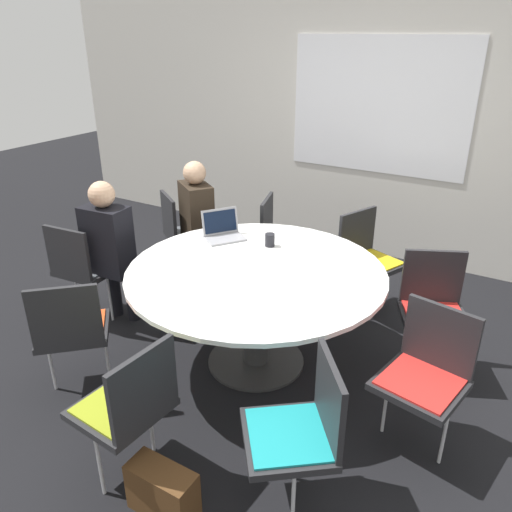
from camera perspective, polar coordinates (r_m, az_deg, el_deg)
ground_plane at (r=3.77m, az=0.00°, el=-11.95°), size 16.00×16.00×0.00m
wall_back at (r=5.30m, az=13.68°, el=14.20°), size 8.00×0.07×2.70m
conference_table at (r=3.44m, az=0.00°, el=-3.68°), size 1.76×1.76×0.76m
chair_0 at (r=4.77m, az=-8.34°, el=3.06°), size 0.60×0.60×0.86m
chair_1 at (r=4.26m, az=-19.26°, el=-0.84°), size 0.48×0.46×0.86m
chair_2 at (r=3.41m, az=-20.38°, el=-7.54°), size 0.61×0.61×0.86m
chair_3 at (r=2.71m, az=-14.32°, el=-15.85°), size 0.45×0.47×0.86m
chair_4 at (r=2.52m, az=5.25°, el=-18.71°), size 0.60×0.61×0.86m
chair_5 at (r=3.00m, az=18.92°, el=-12.12°), size 0.52×0.50×0.86m
chair_6 at (r=3.66m, az=19.64°, el=-5.19°), size 0.58×0.57×0.86m
chair_7 at (r=4.30m, az=12.55°, el=0.26°), size 0.56×0.57×0.86m
chair_8 at (r=4.58m, az=2.78°, el=2.38°), size 0.53×0.54×0.86m
person_0 at (r=4.51m, az=-6.60°, el=4.50°), size 0.42×0.39×1.21m
person_1 at (r=4.08m, az=-16.40°, el=1.42°), size 0.38×0.28×1.21m
laptop at (r=3.89m, az=-3.82°, el=2.90°), size 0.35×0.37×0.21m
coffee_cup at (r=3.72m, az=1.59°, el=1.85°), size 0.07×0.07×0.10m
handbag at (r=2.79m, az=-10.62°, el=-24.91°), size 0.36×0.16×0.28m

